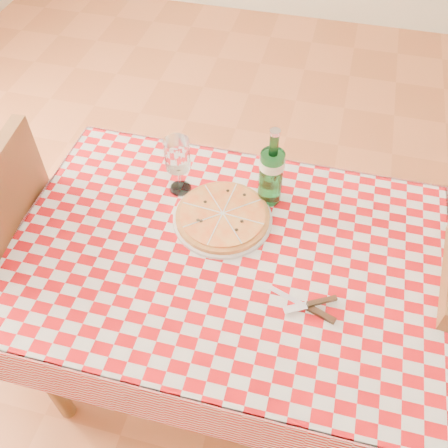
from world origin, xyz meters
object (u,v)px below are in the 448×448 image
object	(u,v)px
dining_table	(225,272)
chair_near	(448,333)
water_bottle	(272,167)
pizza_plate	(223,216)
wine_glass	(178,166)
chair_far	(0,254)

from	to	relation	value
dining_table	chair_near	distance (m)	0.76
chair_near	water_bottle	world-z (taller)	water_bottle
pizza_plate	water_bottle	world-z (taller)	water_bottle
chair_near	water_bottle	size ratio (longest dim) A/B	2.96
dining_table	pizza_plate	world-z (taller)	pizza_plate
dining_table	wine_glass	xyz separation A→B (m)	(-0.21, 0.22, 0.20)
dining_table	pizza_plate	bearing A→B (deg)	108.15
wine_glass	dining_table	bearing A→B (deg)	-46.49
chair_far	wine_glass	world-z (taller)	chair_far
dining_table	chair_far	size ratio (longest dim) A/B	1.19
chair_near	pizza_plate	bearing A→B (deg)	-178.29
dining_table	wine_glass	size ratio (longest dim) A/B	5.85
water_bottle	wine_glass	size ratio (longest dim) A/B	1.37
chair_near	pizza_plate	world-z (taller)	chair_near
water_bottle	wine_glass	distance (m)	0.30
dining_table	chair_far	xyz separation A→B (m)	(-0.79, -0.06, -0.08)
dining_table	chair_near	xyz separation A→B (m)	(0.73, 0.07, -0.18)
chair_far	pizza_plate	distance (m)	0.79
dining_table	water_bottle	bearing A→B (deg)	72.02
chair_near	chair_far	distance (m)	1.53
pizza_plate	water_bottle	distance (m)	0.21
dining_table	chair_near	size ratio (longest dim) A/B	1.44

